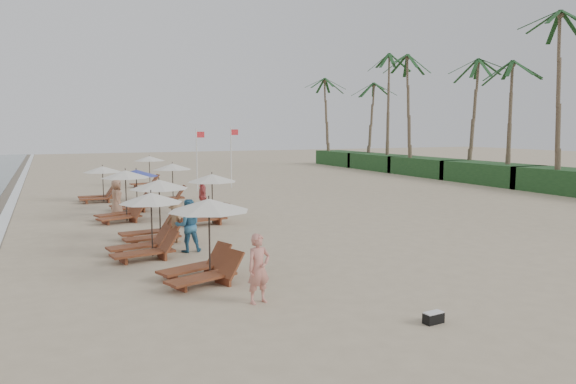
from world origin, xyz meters
name	(u,v)px	position (x,y,z in m)	size (l,w,h in m)	color
ground	(327,245)	(0.00, 0.00, 0.00)	(160.00, 160.00, 0.00)	tan
foam_line	(2,223)	(-11.20, 10.00, 0.01)	(0.50, 140.00, 0.02)	white
shrub_hedge	(490,173)	(22.00, 14.50, 0.80)	(3.20, 53.00, 1.60)	#193D1C
palm_row	(486,54)	(21.91, 15.40, 9.91)	(7.00, 52.00, 12.30)	brown
lounger_station_0	(201,241)	(-5.43, -2.73, 1.16)	(2.67, 2.46, 2.33)	brown
lounger_station_1	(144,227)	(-6.41, 0.89, 1.01)	(2.59, 2.18, 2.15)	brown
lounger_station_2	(153,213)	(-5.69, 3.27, 1.10)	(2.66, 2.22, 2.35)	brown
lounger_station_3	(121,197)	(-6.21, 8.45, 1.14)	(2.60, 2.43, 2.35)	brown
lounger_station_4	(133,190)	(-5.26, 11.41, 1.11)	(2.54, 2.25, 2.14)	brown
lounger_station_5	(99,184)	(-6.53, 15.88, 1.03)	(2.56, 2.20, 2.06)	brown
inland_station_0	(208,194)	(-2.74, 6.08, 1.34)	(2.76, 2.24, 2.22)	brown
inland_station_1	(169,180)	(-2.84, 13.98, 1.30)	(2.81, 2.24, 2.22)	brown
inland_station_2	(147,168)	(-2.56, 23.07, 1.38)	(2.70, 2.24, 2.22)	brown
beachgoer_near	(259,269)	(-4.64, -5.14, 0.86)	(0.63, 0.41, 1.72)	tan
beachgoer_mid_a	(188,226)	(-4.89, 1.04, 0.92)	(0.90, 0.70, 1.84)	#2D6588
beachgoer_mid_b	(176,222)	(-4.90, 2.83, 0.76)	(0.98, 0.56, 1.52)	#906C49
beachgoer_far_a	(202,196)	(-2.28, 8.81, 0.90)	(1.06, 0.44, 1.81)	#C54F4F
beachgoer_far_b	(117,198)	(-6.20, 10.17, 0.89)	(0.87, 0.57, 1.78)	#A07256
duffel_bag	(433,317)	(-1.64, -8.03, 0.13)	(0.48, 0.28, 0.26)	black
flag_pole_near	(197,157)	(0.10, 18.79, 2.35)	(0.60, 0.08, 4.23)	silver
flag_pole_far	(232,154)	(2.88, 19.87, 2.43)	(0.60, 0.08, 4.37)	silver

